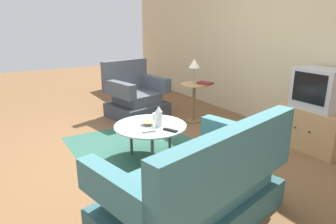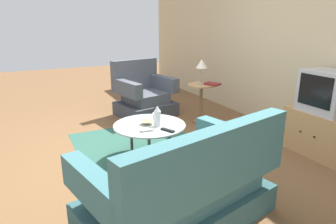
# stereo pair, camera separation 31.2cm
# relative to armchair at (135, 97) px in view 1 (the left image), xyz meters

# --- Properties ---
(ground_plane) EXTENTS (16.00, 16.00, 0.00)m
(ground_plane) POSITION_rel_armchair_xyz_m (1.60, -0.53, -0.33)
(ground_plane) COLOR brown
(back_wall) EXTENTS (9.00, 0.12, 2.70)m
(back_wall) POSITION_rel_armchair_xyz_m (1.60, 1.69, 1.02)
(back_wall) COLOR #CCB78E
(back_wall) RESTS_ON ground
(area_rug) EXTENTS (2.51, 1.59, 0.00)m
(area_rug) POSITION_rel_armchair_xyz_m (1.69, -0.59, -0.33)
(area_rug) COLOR #2D5B4C
(area_rug) RESTS_ON ground
(armchair) EXTENTS (0.97, 1.04, 0.96)m
(armchair) POSITION_rel_armchair_xyz_m (0.00, 0.00, 0.00)
(armchair) COLOR #3E424B
(armchair) RESTS_ON ground
(couch) EXTENTS (1.21, 1.71, 0.92)m
(couch) POSITION_rel_armchair_xyz_m (2.97, -0.84, -0.03)
(couch) COLOR #325C60
(couch) RESTS_ON ground
(coffee_table) EXTENTS (0.86, 0.86, 0.43)m
(coffee_table) POSITION_rel_armchair_xyz_m (1.69, -0.59, 0.07)
(coffee_table) COLOR #B2C6C1
(coffee_table) RESTS_ON ground
(side_table) EXTENTS (0.45, 0.45, 0.64)m
(side_table) POSITION_rel_armchair_xyz_m (0.82, 0.68, 0.13)
(side_table) COLOR tan
(side_table) RESTS_ON ground
(tv_stand) EXTENTS (0.83, 0.47, 0.55)m
(tv_stand) POSITION_rel_armchair_xyz_m (2.52, 1.36, -0.06)
(tv_stand) COLOR tan
(tv_stand) RESTS_ON ground
(television) EXTENTS (0.55, 0.43, 0.51)m
(television) POSITION_rel_armchair_xyz_m (2.52, 1.37, 0.47)
(television) COLOR #B7B7BC
(television) RESTS_ON tv_stand
(table_lamp) EXTENTS (0.19, 0.19, 0.40)m
(table_lamp) POSITION_rel_armchair_xyz_m (0.83, 0.67, 0.62)
(table_lamp) COLOR #9E937A
(table_lamp) RESTS_ON side_table
(vase) EXTENTS (0.08, 0.08, 0.25)m
(vase) POSITION_rel_armchair_xyz_m (1.78, -0.53, 0.22)
(vase) COLOR white
(vase) RESTS_ON coffee_table
(mug) EXTENTS (0.12, 0.08, 0.09)m
(mug) POSITION_rel_armchair_xyz_m (1.57, -0.46, 0.15)
(mug) COLOR white
(mug) RESTS_ON coffee_table
(bowl) EXTENTS (0.16, 0.16, 0.04)m
(bowl) POSITION_rel_armchair_xyz_m (1.67, -0.61, 0.12)
(bowl) COLOR tan
(bowl) RESTS_ON coffee_table
(tv_remote_dark) EXTENTS (0.18, 0.11, 0.02)m
(tv_remote_dark) POSITION_rel_armchair_xyz_m (1.99, -0.49, 0.11)
(tv_remote_dark) COLOR black
(tv_remote_dark) RESTS_ON coffee_table
(tv_remote_silver) EXTENTS (0.06, 0.16, 0.02)m
(tv_remote_silver) POSITION_rel_armchair_xyz_m (1.89, -0.71, 0.11)
(tv_remote_silver) COLOR #B2B2B7
(tv_remote_silver) RESTS_ON coffee_table
(book) EXTENTS (0.29, 0.25, 0.03)m
(book) POSITION_rel_armchair_xyz_m (0.94, 0.81, 0.33)
(book) COLOR maroon
(book) RESTS_ON side_table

